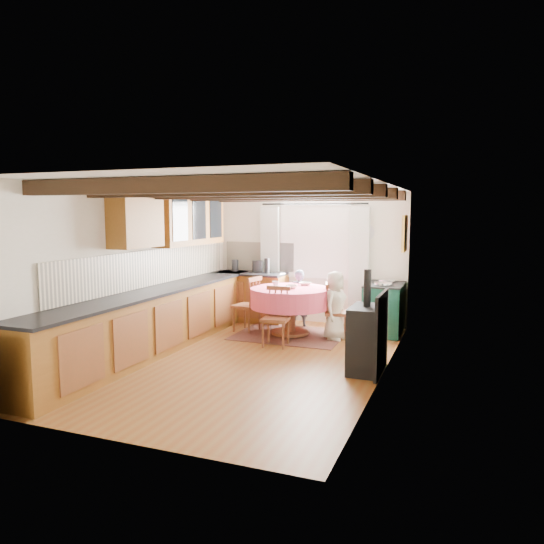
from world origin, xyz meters
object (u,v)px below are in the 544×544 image
at_px(chair_near, 276,317).
at_px(cup, 276,284).
at_px(aga_range, 384,308).
at_px(dining_table, 290,312).
at_px(child_far, 299,298).
at_px(chair_right, 336,311).
at_px(child_right, 335,306).
at_px(cast_iron_stove, 367,321).
at_px(chair_left, 247,304).

xyz_separation_m(chair_near, cup, (-0.28, 0.74, 0.39)).
height_order(chair_near, aga_range, chair_near).
bearing_deg(dining_table, child_far, 95.63).
relative_size(chair_right, child_right, 0.82).
bearing_deg(dining_table, child_right, -0.34).
bearing_deg(chair_right, child_far, 39.54).
bearing_deg(dining_table, chair_right, 6.58).
distance_m(dining_table, chair_near, 0.74).
xyz_separation_m(aga_range, cup, (-1.70, -0.71, 0.42)).
bearing_deg(child_right, cast_iron_stove, -143.49).
height_order(chair_near, chair_right, chair_near).
bearing_deg(chair_left, child_far, 142.81).
xyz_separation_m(dining_table, child_far, (-0.07, 0.69, 0.12)).
bearing_deg(dining_table, cast_iron_stove, -44.25).
bearing_deg(chair_near, chair_left, 132.31).
xyz_separation_m(chair_right, aga_range, (0.68, 0.62, -0.02)).
relative_size(chair_right, cup, 8.14).
distance_m(chair_left, cast_iron_stove, 2.82).
bearing_deg(cup, child_right, -0.24).
bearing_deg(child_far, child_right, 130.57).
height_order(dining_table, chair_near, chair_near).
bearing_deg(chair_left, dining_table, 98.98).
xyz_separation_m(cast_iron_stove, child_right, (-0.79, 1.51, -0.11)).
distance_m(cast_iron_stove, child_far, 2.74).
relative_size(dining_table, chair_near, 1.44).
xyz_separation_m(dining_table, child_right, (0.76, -0.00, 0.16)).
relative_size(chair_left, cast_iron_stove, 0.72).
height_order(chair_right, cup, chair_right).
height_order(chair_right, aga_range, chair_right).
bearing_deg(chair_near, child_right, 39.80).
height_order(chair_left, cast_iron_stove, cast_iron_stove).
bearing_deg(cast_iron_stove, dining_table, 135.75).
distance_m(chair_near, child_right, 1.05).
relative_size(dining_table, child_far, 1.28).
xyz_separation_m(aga_range, cast_iron_stove, (0.11, -2.22, 0.23)).
relative_size(chair_near, chair_right, 1.01).
bearing_deg(cast_iron_stove, cup, 140.10).
height_order(chair_near, cast_iron_stove, cast_iron_stove).
relative_size(aga_range, cup, 8.45).
distance_m(dining_table, child_right, 0.78).
bearing_deg(chair_left, chair_right, 103.01).
relative_size(aga_range, cast_iron_stove, 0.71).
relative_size(chair_near, chair_left, 0.96).
bearing_deg(child_far, dining_table, 86.03).
bearing_deg(cast_iron_stove, aga_range, 92.83).
height_order(chair_left, aga_range, chair_left).
relative_size(cast_iron_stove, child_right, 1.20).
height_order(dining_table, aga_range, aga_range).
height_order(child_right, cup, child_right).
height_order(dining_table, chair_right, chair_right).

